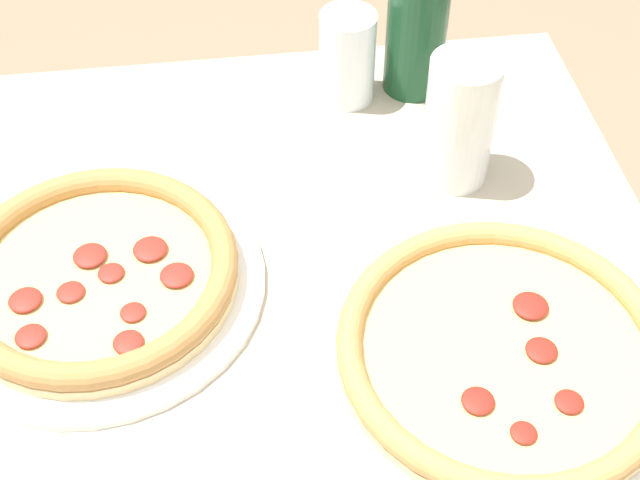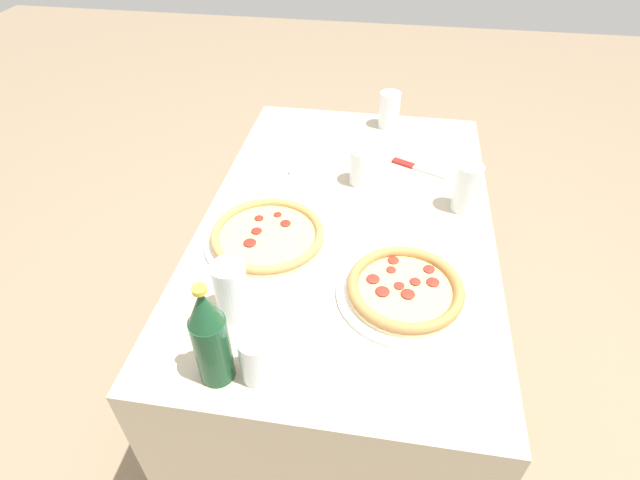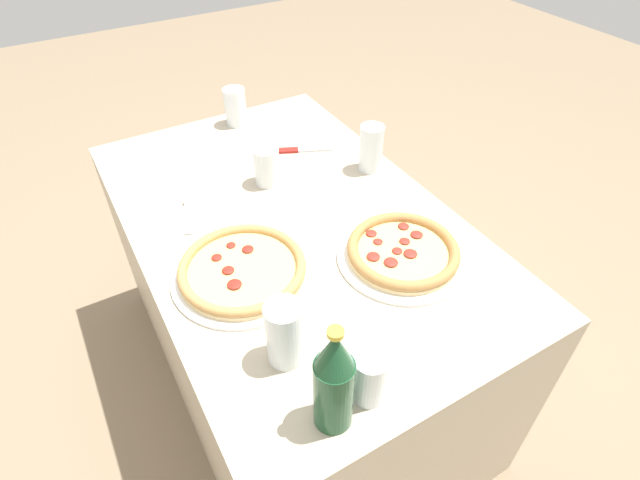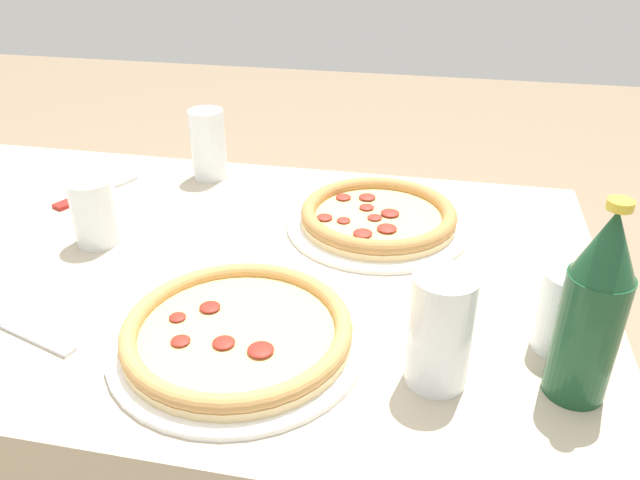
{
  "view_description": "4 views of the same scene",
  "coord_description": "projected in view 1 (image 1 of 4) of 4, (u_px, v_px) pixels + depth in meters",
  "views": [
    {
      "loc": [
        -0.3,
        0.03,
        1.37
      ],
      "look_at": [
        0.24,
        -0.04,
        0.79
      ],
      "focal_mm": 50.0,
      "sensor_mm": 36.0,
      "label": 1
    },
    {
      "loc": [
        1.1,
        0.1,
        1.57
      ],
      "look_at": [
        0.21,
        -0.05,
        0.79
      ],
      "focal_mm": 28.0,
      "sensor_mm": 36.0,
      "label": 2
    },
    {
      "loc": [
        0.94,
        -0.45,
        1.55
      ],
      "look_at": [
        0.18,
        -0.01,
        0.77
      ],
      "focal_mm": 28.0,
      "sensor_mm": 36.0,
      "label": 3
    },
    {
      "loc": [
        0.37,
        -0.8,
        1.22
      ],
      "look_at": [
        0.22,
        -0.05,
        0.8
      ],
      "focal_mm": 35.0,
      "sensor_mm": 36.0,
      "label": 4
    }
  ],
  "objects": [
    {
      "name": "pizza_veggie",
      "position": [
        97.0,
        275.0,
        0.85
      ],
      "size": [
        0.32,
        0.32,
        0.04
      ],
      "color": "white",
      "rests_on": "table"
    },
    {
      "name": "glass_red_wine",
      "position": [
        459.0,
        127.0,
        0.93
      ],
      "size": [
        0.07,
        0.07,
        0.15
      ],
      "color": "white",
      "rests_on": "table"
    },
    {
      "name": "beer_bottle",
      "position": [
        419.0,
        0.0,
        1.0
      ],
      "size": [
        0.07,
        0.07,
        0.25
      ],
      "color": "#194728",
      "rests_on": "table"
    },
    {
      "name": "glass_cola",
      "position": [
        347.0,
        60.0,
        1.03
      ],
      "size": [
        0.07,
        0.07,
        0.11
      ],
      "color": "white",
      "rests_on": "table"
    },
    {
      "name": "pizza_margherita",
      "position": [
        503.0,
        352.0,
        0.79
      ],
      "size": [
        0.34,
        0.34,
        0.04
      ],
      "color": "white",
      "rests_on": "table"
    }
  ]
}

